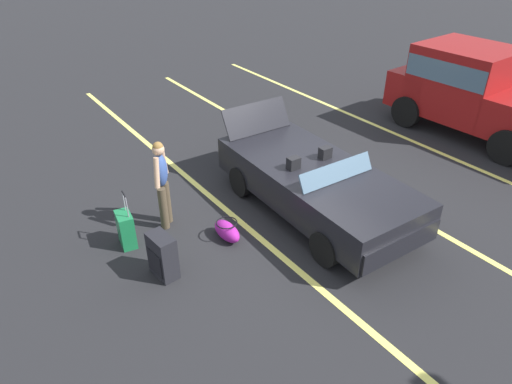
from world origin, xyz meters
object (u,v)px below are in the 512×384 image
object	(u,v)px
suitcase_large_black	(162,256)
suitcase_medium_bright	(126,229)
convertible_car	(322,189)
duffel_bag	(227,231)
parked_pickup_truck_near	(479,91)
traveler_person	(162,180)

from	to	relation	value
suitcase_large_black	suitcase_medium_bright	bearing A→B (deg)	-86.95
convertible_car	suitcase_medium_bright	size ratio (longest dim) A/B	4.23
suitcase_large_black	suitcase_medium_bright	world-z (taller)	suitcase_medium_bright
convertible_car	suitcase_medium_bright	world-z (taller)	convertible_car
convertible_car	duffel_bag	world-z (taller)	convertible_car
duffel_bag	suitcase_large_black	bearing A→B (deg)	-80.80
duffel_bag	parked_pickup_truck_near	size ratio (longest dim) A/B	0.13
suitcase_medium_bright	duffel_bag	world-z (taller)	suitcase_medium_bright
suitcase_medium_bright	traveler_person	size ratio (longest dim) A/B	0.61
duffel_bag	parked_pickup_truck_near	world-z (taller)	parked_pickup_truck_near
suitcase_large_black	traveler_person	distance (m)	1.48
convertible_car	suitcase_medium_bright	distance (m)	3.51
suitcase_medium_bright	traveler_person	distance (m)	1.03
convertible_car	traveler_person	world-z (taller)	traveler_person
convertible_car	suitcase_medium_bright	xyz separation A→B (m)	(-1.29, -3.25, -0.28)
traveler_person	parked_pickup_truck_near	distance (m)	8.14
duffel_bag	traveler_person	size ratio (longest dim) A/B	0.39
convertible_car	duffel_bag	size ratio (longest dim) A/B	6.63
suitcase_medium_bright	duffel_bag	xyz separation A→B (m)	(0.85, 1.47, -0.16)
convertible_car	parked_pickup_truck_near	size ratio (longest dim) A/B	0.84
suitcase_medium_bright	parked_pickup_truck_near	bearing A→B (deg)	-175.99
duffel_bag	suitcase_medium_bright	bearing A→B (deg)	-119.93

